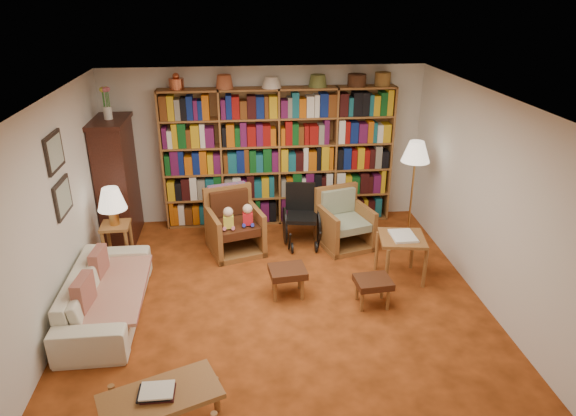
{
  "coord_description": "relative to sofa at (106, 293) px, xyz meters",
  "views": [
    {
      "loc": [
        -0.45,
        -5.42,
        3.59
      ],
      "look_at": [
        0.17,
        0.6,
        0.97
      ],
      "focal_mm": 32.0,
      "sensor_mm": 36.0,
      "label": 1
    }
  ],
  "objects": [
    {
      "name": "coffee_table",
      "position": [
        0.87,
        -1.87,
        0.08
      ],
      "size": [
        1.12,
        0.84,
        0.47
      ],
      "color": "olive",
      "rests_on": "floor"
    },
    {
      "name": "cushion_left",
      "position": [
        -0.13,
        0.35,
        0.16
      ],
      "size": [
        0.15,
        0.37,
        0.37
      ],
      "primitive_type": "cube",
      "rotation": [
        0.0,
        0.0,
        -0.09
      ],
      "color": "maroon",
      "rests_on": "sofa"
    },
    {
      "name": "wall_left",
      "position": [
        -0.45,
        0.11,
        0.96
      ],
      "size": [
        0.0,
        5.0,
        5.0
      ],
      "primitive_type": "plane",
      "rotation": [
        1.57,
        0.0,
        1.57
      ],
      "color": "silver",
      "rests_on": "floor"
    },
    {
      "name": "wall_back",
      "position": [
        2.05,
        2.61,
        0.96
      ],
      "size": [
        5.0,
        0.0,
        5.0
      ],
      "primitive_type": "plane",
      "rotation": [
        1.57,
        0.0,
        0.0
      ],
      "color": "silver",
      "rests_on": "floor"
    },
    {
      "name": "armchair_leather",
      "position": [
        1.52,
        1.54,
        0.09
      ],
      "size": [
        0.94,
        0.95,
        0.93
      ],
      "color": "olive",
      "rests_on": "floor"
    },
    {
      "name": "armchair_sage",
      "position": [
        3.15,
        1.53,
        0.04
      ],
      "size": [
        0.89,
        0.9,
        0.86
      ],
      "color": "olive",
      "rests_on": "floor"
    },
    {
      "name": "ceiling",
      "position": [
        2.05,
        0.11,
        2.21
      ],
      "size": [
        5.0,
        5.0,
        0.0
      ],
      "primitive_type": "plane",
      "rotation": [
        3.14,
        0.0,
        0.0
      ],
      "color": "white",
      "rests_on": "wall_back"
    },
    {
      "name": "wheelchair",
      "position": [
        2.52,
        1.65,
        0.13
      ],
      "size": [
        0.52,
        0.73,
        0.91
      ],
      "color": "black",
      "rests_on": "floor"
    },
    {
      "name": "curio_cabinet",
      "position": [
        -0.2,
        2.11,
        0.67
      ],
      "size": [
        0.5,
        0.95,
        2.4
      ],
      "color": "#3E1A11",
      "rests_on": "floor"
    },
    {
      "name": "bookshelf",
      "position": [
        2.25,
        2.44,
        0.88
      ],
      "size": [
        3.6,
        0.3,
        2.42
      ],
      "color": "olive",
      "rests_on": "floor"
    },
    {
      "name": "table_lamp",
      "position": [
        -0.1,
        1.22,
        0.68
      ],
      "size": [
        0.39,
        0.39,
        0.53
      ],
      "color": "#BB853C",
      "rests_on": "side_table_lamp"
    },
    {
      "name": "wall_right",
      "position": [
        4.55,
        0.11,
        0.96
      ],
      "size": [
        0.0,
        5.0,
        5.0
      ],
      "primitive_type": "plane",
      "rotation": [
        1.57,
        0.0,
        -1.57
      ],
      "color": "silver",
      "rests_on": "floor"
    },
    {
      "name": "sofa_throw",
      "position": [
        0.05,
        0.0,
        0.01
      ],
      "size": [
        0.86,
        1.54,
        0.04
      ],
      "primitive_type": "cube",
      "rotation": [
        0.0,
        0.0,
        0.03
      ],
      "color": "beige",
      "rests_on": "sofa"
    },
    {
      "name": "framed_pictures",
      "position": [
        -0.43,
        0.41,
        1.34
      ],
      "size": [
        0.03,
        0.52,
        0.97
      ],
      "color": "black",
      "rests_on": "wall_left"
    },
    {
      "name": "floor_lamp",
      "position": [
        4.16,
        1.56,
        1.06
      ],
      "size": [
        0.41,
        0.41,
        1.56
      ],
      "color": "#BB853C",
      "rests_on": "floor"
    },
    {
      "name": "wall_front",
      "position": [
        2.05,
        -2.39,
        0.96
      ],
      "size": [
        5.0,
        0.0,
        5.0
      ],
      "primitive_type": "plane",
      "rotation": [
        -1.57,
        0.0,
        0.0
      ],
      "color": "silver",
      "rests_on": "floor"
    },
    {
      "name": "footstool_a",
      "position": [
        2.16,
        0.2,
        0.02
      ],
      "size": [
        0.48,
        0.42,
        0.38
      ],
      "color": "#432012",
      "rests_on": "floor"
    },
    {
      "name": "footstool_b",
      "position": [
        3.17,
        -0.13,
        0.01
      ],
      "size": [
        0.45,
        0.39,
        0.36
      ],
      "color": "#432012",
      "rests_on": "floor"
    },
    {
      "name": "sofa",
      "position": [
        0.0,
        0.0,
        0.0
      ],
      "size": [
        1.97,
        0.78,
        0.57
      ],
      "primitive_type": "imported",
      "rotation": [
        0.0,
        0.0,
        1.58
      ],
      "color": "beige",
      "rests_on": "floor"
    },
    {
      "name": "side_table_lamp",
      "position": [
        -0.1,
        1.22,
        0.15
      ],
      "size": [
        0.4,
        0.4,
        0.61
      ],
      "color": "olive",
      "rests_on": "floor"
    },
    {
      "name": "cushion_right",
      "position": [
        -0.13,
        -0.35,
        0.16
      ],
      "size": [
        0.16,
        0.4,
        0.39
      ],
      "primitive_type": "cube",
      "rotation": [
        0.0,
        0.0,
        -0.1
      ],
      "color": "maroon",
      "rests_on": "sofa"
    },
    {
      "name": "side_table_papers",
      "position": [
        3.68,
        0.45,
        0.23
      ],
      "size": [
        0.66,
        0.66,
        0.64
      ],
      "color": "olive",
      "rests_on": "floor"
    },
    {
      "name": "floor",
      "position": [
        2.05,
        0.11,
        -0.29
      ],
      "size": [
        5.0,
        5.0,
        0.0
      ],
      "primitive_type": "plane",
      "color": "#AE4B1A",
      "rests_on": "ground"
    }
  ]
}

